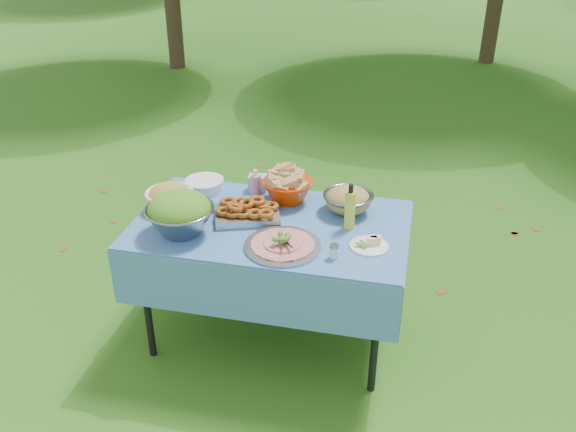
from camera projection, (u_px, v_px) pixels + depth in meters
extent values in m
plane|color=#133409|center=(272.00, 334.00, 3.63)|extent=(80.00, 80.00, 0.00)
cube|color=#7CAFEE|center=(272.00, 281.00, 3.45)|extent=(1.46, 0.86, 0.76)
cylinder|color=white|center=(205.00, 185.00, 3.60)|extent=(0.27, 0.27, 0.07)
cube|color=#8FBFEA|center=(258.00, 183.00, 3.59)|extent=(0.12, 0.09, 0.10)
cylinder|color=pink|center=(256.00, 184.00, 3.48)|extent=(0.07, 0.07, 0.18)
cube|color=#ACACB0|center=(247.00, 211.00, 3.29)|extent=(0.40, 0.34, 0.08)
cylinder|color=#9FA0A6|center=(283.00, 239.00, 3.03)|extent=(0.49, 0.49, 0.09)
cylinder|color=#BBD030|center=(350.00, 207.00, 3.16)|extent=(0.07, 0.07, 0.25)
cylinder|color=white|center=(369.00, 242.00, 3.04)|extent=(0.23, 0.23, 0.05)
cylinder|color=silver|center=(334.00, 251.00, 2.94)|extent=(0.05, 0.05, 0.07)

